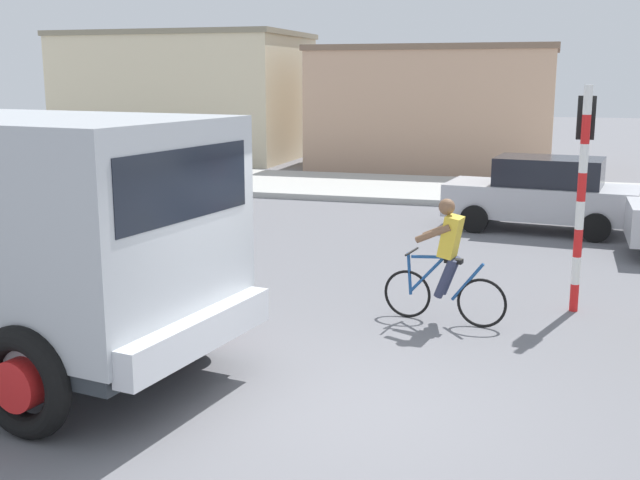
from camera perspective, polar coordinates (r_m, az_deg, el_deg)
The scene contains 8 objects.
ground_plane at distance 8.12m, azimuth 1.67°, elevation -12.28°, with size 120.00×120.00×0.00m, color slate.
sidewalk_far at distance 22.85m, azimuth 11.68°, elevation 3.50°, with size 80.00×5.00×0.16m, color #ADADA8.
cyclist at distance 10.71m, azimuth 9.16°, elevation -1.54°, with size 1.72×0.54×1.72m.
traffic_light_pole at distance 11.57m, azimuth 18.61°, elevation 5.04°, with size 0.24×0.43×3.20m.
car_red_near at distance 20.03m, azimuth -16.33°, elevation 4.23°, with size 4.31×2.71×1.60m.
car_far_side at distance 17.68m, azimuth 15.91°, elevation 3.29°, with size 4.18×2.24×1.60m.
building_corner_left at distance 32.98m, azimuth -9.64°, elevation 10.33°, with size 9.32×6.27×5.01m.
building_mid_block at distance 29.18m, azimuth 8.34°, elevation 9.54°, with size 8.54×5.52×4.36m.
Camera 1 is at (1.89, -7.16, 3.33)m, focal length 43.91 mm.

